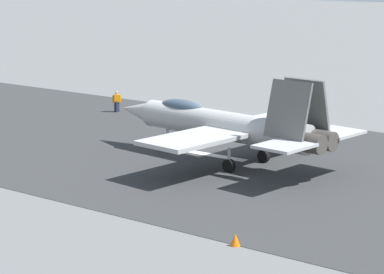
% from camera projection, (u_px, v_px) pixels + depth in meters
% --- Properties ---
extents(ground_plane, '(400.00, 400.00, 0.00)m').
position_uv_depth(ground_plane, '(187.00, 151.00, 52.79)').
color(ground_plane, slate).
extents(runway_strip, '(240.00, 26.00, 0.02)m').
position_uv_depth(runway_strip, '(187.00, 151.00, 52.78)').
color(runway_strip, '#313333').
rests_on(runway_strip, ground).
extents(fighter_jet, '(16.89, 13.71, 5.53)m').
position_uv_depth(fighter_jet, '(226.00, 124.00, 49.26)').
color(fighter_jet, '#AEB1B0').
rests_on(fighter_jet, ground).
extents(crew_person, '(0.48, 0.59, 1.71)m').
position_uv_depth(crew_person, '(117.00, 102.00, 66.48)').
color(crew_person, '#1E2338').
rests_on(crew_person, ground).
extents(marker_cone_near, '(0.44, 0.44, 0.55)m').
position_uv_depth(marker_cone_near, '(235.00, 240.00, 35.04)').
color(marker_cone_near, orange).
rests_on(marker_cone_near, ground).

